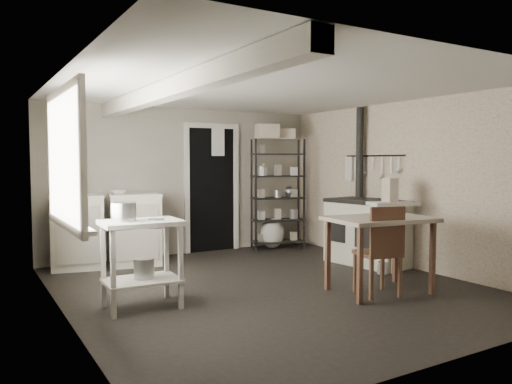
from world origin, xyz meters
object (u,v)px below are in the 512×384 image
chair (377,251)px  flour_sack (272,234)px  stockpot (124,216)px  base_cabinets (107,233)px  prep_table (142,268)px  stove (369,233)px  work_table (379,259)px  shelf_rack (278,192)px

chair → flour_sack: bearing=92.4°
stockpot → base_cabinets: bearing=80.2°
prep_table → chair: chair is taller
stove → work_table: size_ratio=1.05×
work_table → shelf_rack: bearing=79.4°
base_cabinets → shelf_rack: shelf_rack is taller
prep_table → stove: stove is taller
chair → prep_table: bearing=173.5°
stockpot → stove: (3.62, 0.41, -0.50)m
flour_sack → prep_table: bearing=-143.2°
prep_table → work_table: (2.49, -0.77, -0.02)m
flour_sack → stove: bearing=-74.8°
prep_table → base_cabinets: 2.23m
work_table → flour_sack: bearing=80.9°
shelf_rack → stove: shelf_rack is taller
flour_sack → stockpot: bearing=-144.9°
shelf_rack → work_table: (-0.55, -2.93, -0.57)m
stockpot → chair: size_ratio=0.26×
base_cabinets → shelf_rack: bearing=10.7°
base_cabinets → shelf_rack: (2.82, -0.06, 0.49)m
stove → work_table: (-0.97, -1.20, -0.06)m
stove → stockpot: bearing=178.1°
shelf_rack → chair: (-0.66, -3.01, -0.46)m
stockpot → chair: 2.73m
chair → flour_sack: (0.59, 3.07, -0.24)m
stockpot → work_table: size_ratio=0.23×
shelf_rack → stove: 1.86m
prep_table → stockpot: (-0.17, 0.02, 0.54)m
base_cabinets → chair: 3.76m
work_table → chair: chair is taller
prep_table → chair: bearing=-19.7°
prep_table → stove: (3.45, 0.42, 0.04)m
stockpot → shelf_rack: size_ratio=0.14×
shelf_rack → flour_sack: (-0.07, 0.06, -0.71)m
stockpot → flour_sack: bearing=35.1°
work_table → chair: 0.17m
prep_table → chair: size_ratio=0.89×
stockpot → chair: (2.55, -0.87, -0.45)m
stove → chair: 1.67m
shelf_rack → stove: bearing=-59.7°
base_cabinets → chair: bearing=-42.9°
chair → work_table: bearing=50.0°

